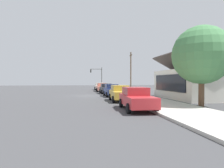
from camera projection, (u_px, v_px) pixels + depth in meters
ground_plane at (90, 96)px, 26.67m from camera, size 120.00×120.00×0.00m
sidewalk_curb at (130, 95)px, 27.50m from camera, size 60.00×4.20×0.16m
car_ivory at (99, 86)px, 43.60m from camera, size 4.61×2.12×1.59m
car_coral at (102, 87)px, 37.36m from camera, size 4.47×2.16×1.59m
car_charcoal at (106, 88)px, 31.70m from camera, size 4.68×1.96×1.59m
car_navy at (112, 90)px, 25.92m from camera, size 4.41×1.98×1.59m
car_mustard at (120, 93)px, 20.04m from camera, size 4.67×2.11×1.59m
car_cherry at (136, 98)px, 14.06m from camera, size 4.83×2.12×1.59m
storefront_building at (196, 83)px, 22.77m from camera, size 9.97×6.92×5.19m
shade_tree at (202, 55)px, 15.49m from camera, size 4.58×4.58×6.38m
traffic_light_main at (97, 75)px, 47.15m from camera, size 0.37×2.79×5.20m
utility_pole_wooden at (131, 71)px, 37.81m from camera, size 1.80×0.24×7.50m
fire_hydrant_red at (107, 88)px, 41.40m from camera, size 0.22×0.22×0.71m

